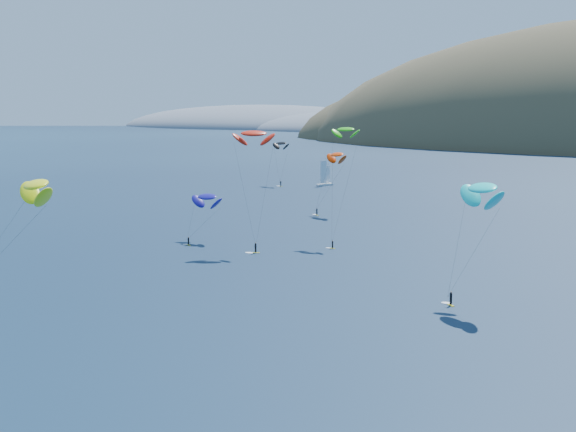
# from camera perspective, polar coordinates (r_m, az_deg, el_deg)

# --- Properties ---
(headland) EXTENTS (460.00, 250.00, 60.00)m
(headland) POSITION_cam_1_polar(r_m,az_deg,el_deg) (953.62, -0.50, 6.13)
(headland) COLOR slate
(headland) RESTS_ON ground
(sailboat) EXTENTS (8.66, 7.63, 10.35)m
(sailboat) POSITION_cam_1_polar(r_m,az_deg,el_deg) (294.83, 2.62, 2.34)
(sailboat) COLOR silver
(sailboat) RESTS_ON ground
(kitesurfer_1) EXTENTS (9.11, 10.84, 18.63)m
(kitesurfer_1) POSITION_cam_1_polar(r_m,az_deg,el_deg) (221.24, 3.49, 4.38)
(kitesurfer_1) COLOR gold
(kitesurfer_1) RESTS_ON ground
(kitesurfer_2) EXTENTS (13.18, 14.50, 21.21)m
(kitesurfer_2) POSITION_cam_1_polar(r_m,az_deg,el_deg) (128.70, -17.50, 2.14)
(kitesurfer_2) COLOR gold
(kitesurfer_2) RESTS_ON ground
(kitesurfer_3) EXTENTS (7.08, 13.00, 26.49)m
(kitesurfer_3) POSITION_cam_1_polar(r_m,az_deg,el_deg) (178.11, 4.12, 6.14)
(kitesurfer_3) COLOR gold
(kitesurfer_3) RESTS_ON ground
(kitesurfer_5) EXTENTS (10.93, 10.48, 20.73)m
(kitesurfer_5) POSITION_cam_1_polar(r_m,az_deg,el_deg) (125.30, 13.66, 1.95)
(kitesurfer_5) COLOR gold
(kitesurfer_5) RESTS_ON ground
(kitesurfer_9) EXTENTS (9.03, 9.56, 26.53)m
(kitesurfer_9) POSITION_cam_1_polar(r_m,az_deg,el_deg) (167.95, -2.45, 5.86)
(kitesurfer_9) COLOR gold
(kitesurfer_9) RESTS_ON ground
(kitesurfer_10) EXTENTS (9.11, 10.71, 12.15)m
(kitesurfer_10) POSITION_cam_1_polar(r_m,az_deg,el_deg) (179.48, -5.78, 1.37)
(kitesurfer_10) COLOR gold
(kitesurfer_10) RESTS_ON ground
(kitesurfer_12) EXTENTS (8.15, 8.07, 17.52)m
(kitesurfer_12) POSITION_cam_1_polar(r_m,az_deg,el_deg) (296.95, -0.50, 5.19)
(kitesurfer_12) COLOR gold
(kitesurfer_12) RESTS_ON ground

